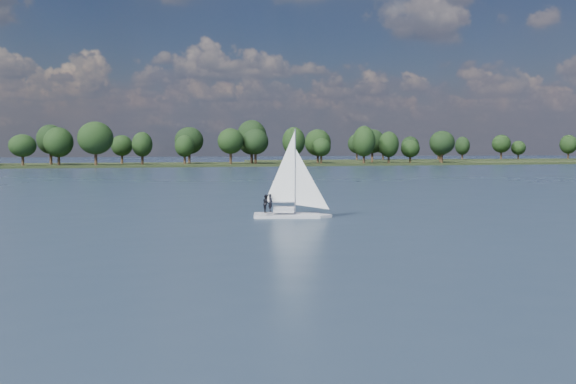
% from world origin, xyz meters
% --- Properties ---
extents(ground, '(700.00, 700.00, 0.00)m').
position_xyz_m(ground, '(0.00, 100.00, 0.00)').
color(ground, '#233342').
rests_on(ground, ground).
extents(far_shore, '(660.00, 40.00, 1.50)m').
position_xyz_m(far_shore, '(0.00, 212.00, 0.00)').
color(far_shore, black).
rests_on(far_shore, ground).
extents(far_shore_back, '(220.00, 30.00, 1.40)m').
position_xyz_m(far_shore_back, '(160.00, 260.00, 0.00)').
color(far_shore_back, black).
rests_on(far_shore_back, ground).
extents(sailboat, '(6.58, 3.33, 8.34)m').
position_xyz_m(sailboat, '(4.89, 35.11, 2.33)').
color(sailboat, silver).
rests_on(sailboat, ground).
extents(treeline, '(562.42, 74.28, 17.72)m').
position_xyz_m(treeline, '(-3.17, 208.54, 8.05)').
color(treeline, black).
rests_on(treeline, ground).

